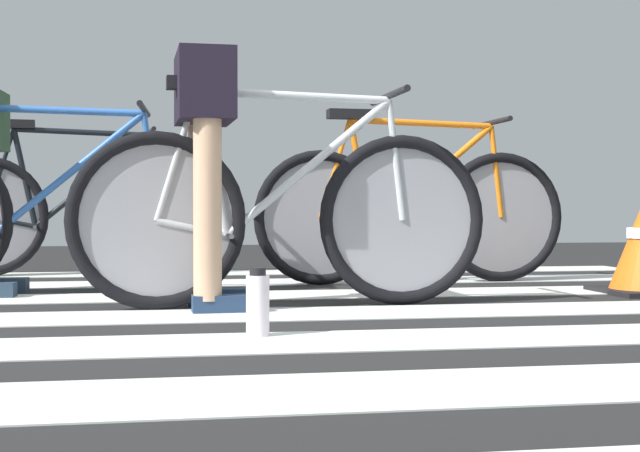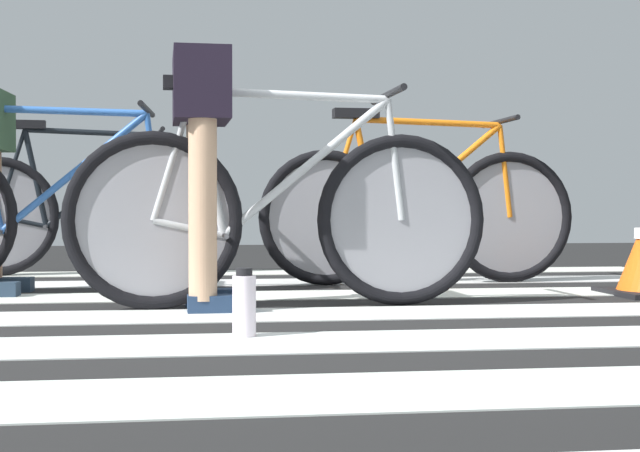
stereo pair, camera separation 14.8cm
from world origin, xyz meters
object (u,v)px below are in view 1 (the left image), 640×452
(bicycle_1_of_4, at_px, (282,214))
(cyclist_1_of_4, at_px, (206,143))
(bicycle_3_of_4, at_px, (412,212))
(bicycle_2_of_4, at_px, (46,213))
(water_bottle, at_px, (258,304))
(bicycle_4_of_4, at_px, (74,212))

(bicycle_1_of_4, xyz_separation_m, cyclist_1_of_4, (-0.31, -0.01, 0.28))
(cyclist_1_of_4, height_order, bicycle_3_of_4, cyclist_1_of_4)
(cyclist_1_of_4, bearing_deg, bicycle_2_of_4, 130.80)
(cyclist_1_of_4, distance_m, water_bottle, 1.02)
(cyclist_1_of_4, distance_m, bicycle_3_of_4, 1.62)
(bicycle_1_of_4, bearing_deg, cyclist_1_of_4, -180.00)
(cyclist_1_of_4, relative_size, bicycle_4_of_4, 0.60)
(bicycle_2_of_4, bearing_deg, water_bottle, -59.27)
(bicycle_2_of_4, relative_size, bicycle_3_of_4, 1.00)
(cyclist_1_of_4, relative_size, bicycle_3_of_4, 0.59)
(water_bottle, bearing_deg, bicycle_3_of_4, 61.75)
(bicycle_2_of_4, xyz_separation_m, bicycle_4_of_4, (0.02, 1.26, 0.00))
(bicycle_4_of_4, xyz_separation_m, water_bottle, (0.82, -2.86, -0.28))
(cyclist_1_of_4, height_order, bicycle_4_of_4, cyclist_1_of_4)
(bicycle_3_of_4, bearing_deg, bicycle_4_of_4, 151.40)
(bicycle_3_of_4, bearing_deg, bicycle_1_of_4, -130.15)
(bicycle_3_of_4, bearing_deg, bicycle_2_of_4, -171.96)
(bicycle_2_of_4, height_order, water_bottle, bicycle_2_of_4)
(bicycle_3_of_4, relative_size, bicycle_4_of_4, 1.00)
(bicycle_1_of_4, xyz_separation_m, bicycle_2_of_4, (-1.02, 0.75, 0.00))
(bicycle_3_of_4, xyz_separation_m, water_bottle, (-1.04, -1.93, -0.28))
(bicycle_2_of_4, distance_m, bicycle_3_of_4, 1.90)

